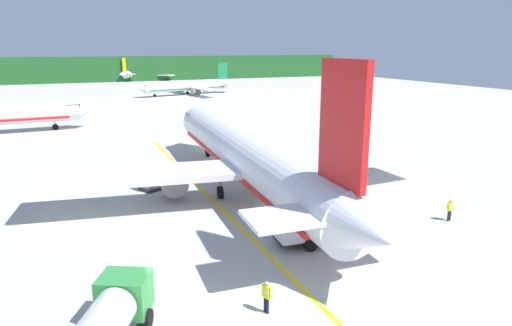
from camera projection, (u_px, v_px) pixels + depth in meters
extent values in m
cube|color=#B7B5AD|center=(98.00, 137.00, 64.70)|extent=(240.00, 320.00, 0.20)
cube|color=#1E5123|center=(73.00, 70.00, 161.64)|extent=(216.00, 6.00, 9.16)
cylinder|color=silver|center=(244.00, 152.00, 39.37)|extent=(6.01, 36.17, 3.80)
cone|color=silver|center=(197.00, 120.00, 56.87)|extent=(3.75, 2.62, 3.61)
cone|color=silver|center=(371.00, 232.00, 21.40)|extent=(3.42, 3.39, 3.23)
cube|color=#192333|center=(200.00, 116.00, 54.65)|extent=(3.37, 2.59, 0.60)
cube|color=silver|center=(140.00, 175.00, 34.73)|extent=(16.57, 7.38, 0.50)
cylinder|color=slate|center=(172.00, 180.00, 37.57)|extent=(2.39, 3.33, 2.20)
cube|color=silver|center=(346.00, 156.00, 40.69)|extent=(16.19, 5.49, 0.50)
cylinder|color=slate|center=(310.00, 167.00, 41.74)|extent=(2.39, 3.33, 2.20)
cube|color=red|center=(343.00, 123.00, 23.04)|extent=(0.63, 4.41, 6.50)
cube|color=silver|center=(339.00, 210.00, 24.22)|extent=(10.58, 3.83, 0.24)
cube|color=red|center=(244.00, 164.00, 39.63)|extent=(5.60, 32.56, 0.36)
cylinder|color=black|center=(208.00, 152.00, 52.58)|extent=(0.42, 1.12, 1.10)
cylinder|color=gray|center=(207.00, 145.00, 52.38)|extent=(0.20, 0.20, 0.50)
cylinder|color=black|center=(220.00, 192.00, 37.89)|extent=(0.42, 1.12, 1.10)
cylinder|color=gray|center=(220.00, 183.00, 37.69)|extent=(0.20, 0.20, 0.50)
cylinder|color=black|center=(277.00, 186.00, 39.59)|extent=(0.42, 1.12, 1.10)
cylinder|color=gray|center=(277.00, 177.00, 39.39)|extent=(0.20, 0.20, 0.50)
cone|color=silver|center=(86.00, 109.00, 70.79)|extent=(2.14, 3.12, 3.06)
cube|color=#192333|center=(73.00, 105.00, 69.85)|extent=(2.12, 2.80, 0.51)
cylinder|color=black|center=(55.00, 127.00, 69.50)|extent=(0.94, 0.33, 0.93)
cylinder|color=gray|center=(55.00, 123.00, 69.33)|extent=(0.17, 0.17, 0.42)
cylinder|color=white|center=(187.00, 86.00, 120.33)|extent=(24.88, 8.66, 2.64)
cone|color=white|center=(140.00, 88.00, 112.51)|extent=(2.23, 2.84, 2.51)
cone|color=white|center=(229.00, 82.00, 128.25)|extent=(2.70, 2.72, 2.24)
cube|color=#192333|center=(146.00, 86.00, 113.26)|extent=(2.16, 2.58, 0.42)
cube|color=white|center=(204.00, 89.00, 116.37)|extent=(4.87, 11.47, 0.35)
cylinder|color=slate|center=(196.00, 92.00, 117.31)|extent=(2.53, 2.02, 1.53)
cube|color=white|center=(180.00, 86.00, 126.15)|extent=(6.95, 11.58, 0.35)
cylinder|color=slate|center=(180.00, 89.00, 124.16)|extent=(2.53, 2.02, 1.53)
cube|color=#19723F|center=(223.00, 71.00, 126.16)|extent=(3.02, 0.99, 4.51)
cube|color=white|center=(223.00, 83.00, 126.98)|extent=(3.92, 7.54, 0.17)
cube|color=#19723F|center=(187.00, 88.00, 120.51)|extent=(22.42, 7.92, 0.25)
cylinder|color=black|center=(155.00, 96.00, 115.27)|extent=(0.80, 0.42, 0.76)
cylinder|color=gray|center=(155.00, 93.00, 115.13)|extent=(0.14, 0.14, 0.35)
cylinder|color=black|center=(194.00, 94.00, 120.06)|extent=(0.80, 0.42, 0.76)
cylinder|color=gray|center=(194.00, 92.00, 119.93)|extent=(0.14, 0.14, 0.35)
cylinder|color=black|center=(187.00, 93.00, 122.84)|extent=(0.80, 0.42, 0.76)
cylinder|color=gray|center=(187.00, 91.00, 122.70)|extent=(0.14, 0.14, 0.35)
cylinder|color=silver|center=(148.00, 73.00, 176.82)|extent=(22.37, 18.49, 2.78)
cone|color=silver|center=(171.00, 71.00, 188.76)|extent=(3.01, 3.16, 2.64)
cone|color=silver|center=(122.00, 74.00, 164.56)|extent=(3.30, 3.30, 2.36)
cube|color=#192333|center=(169.00, 70.00, 187.24)|extent=(2.84, 2.94, 0.44)
cube|color=silver|center=(133.00, 74.00, 178.78)|extent=(9.22, 11.76, 0.37)
cylinder|color=slate|center=(139.00, 76.00, 179.20)|extent=(2.83, 2.71, 1.61)
cube|color=silver|center=(159.00, 75.00, 172.61)|extent=(10.68, 10.82, 0.37)
cylinder|color=slate|center=(158.00, 77.00, 174.88)|extent=(2.83, 2.71, 1.61)
cube|color=#F2B20C|center=(126.00, 64.00, 165.62)|extent=(2.69, 2.20, 4.75)
cube|color=silver|center=(126.00, 74.00, 166.48)|extent=(6.55, 7.42, 0.18)
cube|color=#F2B20C|center=(148.00, 75.00, 177.01)|extent=(20.22, 16.75, 0.26)
cylinder|color=black|center=(165.00, 77.00, 185.87)|extent=(0.79, 0.70, 0.80)
cylinder|color=gray|center=(165.00, 76.00, 185.72)|extent=(0.15, 0.15, 0.37)
cylinder|color=black|center=(143.00, 79.00, 177.30)|extent=(0.79, 0.70, 0.80)
cylinder|color=gray|center=(143.00, 77.00, 177.16)|extent=(0.15, 0.15, 0.37)
cylinder|color=black|center=(151.00, 79.00, 175.55)|extent=(0.79, 0.70, 0.80)
cylinder|color=gray|center=(150.00, 77.00, 175.40)|extent=(0.15, 0.15, 0.37)
cube|color=#2659A5|center=(342.00, 217.00, 29.73)|extent=(1.96, 2.33, 1.80)
cube|color=#192333|center=(353.00, 211.00, 29.90)|extent=(0.22, 1.85, 0.94)
cube|color=white|center=(304.00, 222.00, 28.86)|extent=(3.88, 2.48, 1.84)
cube|color=#262628|center=(316.00, 235.00, 29.39)|extent=(5.62, 1.96, 0.16)
cylinder|color=black|center=(329.00, 227.00, 30.91)|extent=(0.92, 0.35, 0.90)
cylinder|color=black|center=(345.00, 239.00, 28.89)|extent=(0.92, 0.35, 0.90)
cylinder|color=black|center=(297.00, 231.00, 30.14)|extent=(0.92, 0.35, 0.90)
cylinder|color=black|center=(311.00, 244.00, 28.12)|extent=(0.92, 0.35, 0.90)
cube|color=#338C3F|center=(125.00, 294.00, 20.54)|extent=(2.78, 2.61, 1.80)
cube|color=#192333|center=(131.00, 277.00, 21.27)|extent=(1.68, 0.91, 0.94)
cylinder|color=black|center=(101.00, 317.00, 20.59)|extent=(0.66, 0.93, 0.90)
cylinder|color=black|center=(148.00, 318.00, 20.44)|extent=(0.66, 0.93, 0.90)
cube|color=#333338|center=(151.00, 188.00, 40.37)|extent=(2.31, 2.31, 0.30)
cube|color=silver|center=(151.00, 178.00, 40.14)|extent=(2.04, 2.04, 1.53)
cube|color=silver|center=(145.00, 173.00, 39.60)|extent=(1.20, 1.70, 0.57)
cylinder|color=#191E33|center=(265.00, 304.00, 21.65)|extent=(0.14, 0.14, 0.82)
cylinder|color=#191E33|center=(268.00, 306.00, 21.52)|extent=(0.14, 0.14, 0.82)
cube|color=#CCE519|center=(266.00, 292.00, 21.41)|extent=(0.35, 0.49, 0.62)
cube|color=silver|center=(266.00, 291.00, 21.40)|extent=(0.37, 0.50, 0.06)
sphere|color=tan|center=(266.00, 284.00, 21.30)|extent=(0.22, 0.22, 0.22)
cylinder|color=#CCE519|center=(263.00, 289.00, 21.59)|extent=(0.09, 0.09, 0.59)
cylinder|color=#CCE519|center=(270.00, 293.00, 21.21)|extent=(0.09, 0.09, 0.59)
cylinder|color=#191E33|center=(450.00, 215.00, 33.13)|extent=(0.14, 0.14, 0.80)
cylinder|color=#191E33|center=(448.00, 216.00, 33.05)|extent=(0.14, 0.14, 0.80)
cube|color=#CCE519|center=(450.00, 207.00, 32.91)|extent=(0.45, 0.25, 0.60)
cube|color=silver|center=(450.00, 206.00, 32.91)|extent=(0.46, 0.26, 0.06)
sphere|color=tan|center=(451.00, 201.00, 32.81)|extent=(0.22, 0.22, 0.22)
cylinder|color=#CCE519|center=(453.00, 206.00, 33.02)|extent=(0.09, 0.09, 0.57)
cylinder|color=#CCE519|center=(448.00, 207.00, 32.79)|extent=(0.09, 0.09, 0.57)
cylinder|color=#191E33|center=(361.00, 205.00, 35.24)|extent=(0.14, 0.14, 0.83)
cylinder|color=#191E33|center=(359.00, 205.00, 35.31)|extent=(0.14, 0.14, 0.83)
cube|color=orange|center=(361.00, 196.00, 35.09)|extent=(0.45, 0.48, 0.63)
cube|color=silver|center=(361.00, 196.00, 35.08)|extent=(0.47, 0.49, 0.06)
sphere|color=tan|center=(361.00, 191.00, 34.98)|extent=(0.23, 0.23, 0.23)
cylinder|color=orange|center=(364.00, 196.00, 34.97)|extent=(0.09, 0.09, 0.59)
cylinder|color=orange|center=(357.00, 195.00, 35.20)|extent=(0.09, 0.09, 0.59)
cube|color=yellow|center=(227.00, 214.00, 34.50)|extent=(0.30, 60.00, 0.01)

